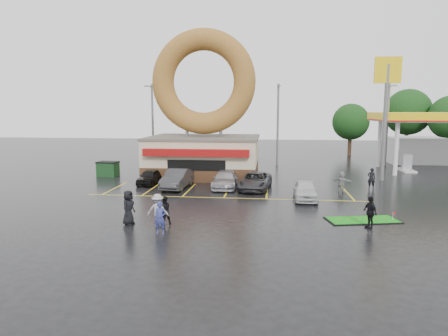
# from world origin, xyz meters

# --- Properties ---
(ground) EXTENTS (120.00, 120.00, 0.00)m
(ground) POSITION_xyz_m (0.00, 0.00, 0.00)
(ground) COLOR black
(ground) RESTS_ON ground
(donut_shop) EXTENTS (10.20, 8.70, 13.50)m
(donut_shop) POSITION_xyz_m (-3.00, 12.97, 4.46)
(donut_shop) COLOR #472B19
(donut_shop) RESTS_ON ground
(gas_station) EXTENTS (12.30, 13.65, 5.90)m
(gas_station) POSITION_xyz_m (20.00, 20.94, 3.70)
(gas_station) COLOR silver
(gas_station) RESTS_ON ground
(shell_sign) EXTENTS (2.20, 0.36, 10.60)m
(shell_sign) POSITION_xyz_m (13.00, 12.00, 7.38)
(shell_sign) COLOR slate
(shell_sign) RESTS_ON ground
(streetlight_left) EXTENTS (0.40, 2.21, 9.00)m
(streetlight_left) POSITION_xyz_m (-10.00, 19.92, 4.78)
(streetlight_left) COLOR slate
(streetlight_left) RESTS_ON ground
(streetlight_mid) EXTENTS (0.40, 2.21, 9.00)m
(streetlight_mid) POSITION_xyz_m (4.00, 20.92, 4.78)
(streetlight_mid) COLOR slate
(streetlight_mid) RESTS_ON ground
(streetlight_right) EXTENTS (0.40, 2.21, 9.00)m
(streetlight_right) POSITION_xyz_m (16.00, 21.92, 4.78)
(streetlight_right) COLOR slate
(streetlight_right) RESTS_ON ground
(tree_far_c) EXTENTS (6.30, 6.30, 9.00)m
(tree_far_c) POSITION_xyz_m (22.00, 34.00, 5.84)
(tree_far_c) COLOR #332114
(tree_far_c) RESTS_ON ground
(tree_far_d) EXTENTS (4.90, 4.90, 7.00)m
(tree_far_d) POSITION_xyz_m (14.00, 32.00, 4.53)
(tree_far_d) COLOR #332114
(tree_far_d) RESTS_ON ground
(car_black) EXTENTS (1.56, 3.62, 1.22)m
(car_black) POSITION_xyz_m (-6.79, 8.00, 0.61)
(car_black) COLOR black
(car_black) RESTS_ON ground
(car_dgrey) EXTENTS (1.89, 4.70, 1.52)m
(car_dgrey) POSITION_xyz_m (-4.08, 6.49, 0.76)
(car_dgrey) COLOR #2F2F32
(car_dgrey) RESTS_ON ground
(car_silver) EXTENTS (1.89, 4.58, 1.32)m
(car_silver) POSITION_xyz_m (-0.33, 7.17, 0.66)
(car_silver) COLOR #9B9BA0
(car_silver) RESTS_ON ground
(car_grey) EXTENTS (2.74, 5.00, 1.33)m
(car_grey) POSITION_xyz_m (2.07, 6.71, 0.66)
(car_grey) COLOR #2F2F31
(car_grey) RESTS_ON ground
(car_white) EXTENTS (1.64, 3.93, 1.33)m
(car_white) POSITION_xyz_m (5.65, 3.50, 0.66)
(car_white) COLOR silver
(car_white) RESTS_ON ground
(person_blue) EXTENTS (0.64, 0.46, 1.64)m
(person_blue) POSITION_xyz_m (-2.20, -5.17, 0.82)
(person_blue) COLOR navy
(person_blue) RESTS_ON ground
(person_blackjkt) EXTENTS (0.96, 0.91, 1.56)m
(person_blackjkt) POSITION_xyz_m (-2.44, -3.48, 0.78)
(person_blackjkt) COLOR black
(person_blackjkt) RESTS_ON ground
(person_hoodie) EXTENTS (1.17, 0.72, 1.75)m
(person_hoodie) POSITION_xyz_m (-2.69, -3.88, 0.88)
(person_hoodie) COLOR gray
(person_hoodie) RESTS_ON ground
(person_bystander) EXTENTS (0.75, 1.01, 1.88)m
(person_bystander) POSITION_xyz_m (-4.36, -3.73, 0.94)
(person_bystander) COLOR black
(person_bystander) RESTS_ON ground
(person_cameraman) EXTENTS (0.77, 1.08, 1.71)m
(person_cameraman) POSITION_xyz_m (8.43, -2.94, 0.85)
(person_cameraman) COLOR black
(person_cameraman) RESTS_ON ground
(person_walker_near) EXTENTS (1.51, 1.05, 1.57)m
(person_walker_near) POSITION_xyz_m (8.60, 6.47, 0.78)
(person_walker_near) COLOR gray
(person_walker_near) RESTS_ON ground
(person_walker_far) EXTENTS (0.64, 0.45, 1.66)m
(person_walker_far) POSITION_xyz_m (11.13, 7.97, 0.83)
(person_walker_far) COLOR black
(person_walker_far) RESTS_ON ground
(dumpster) EXTENTS (1.90, 1.36, 1.30)m
(dumpster) POSITION_xyz_m (-11.82, 11.36, 0.65)
(dumpster) COLOR #173E1C
(dumpster) RESTS_ON ground
(putting_green) EXTENTS (4.27, 2.55, 0.50)m
(putting_green) POSITION_xyz_m (8.41, -1.49, 0.03)
(putting_green) COLOR black
(putting_green) RESTS_ON ground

